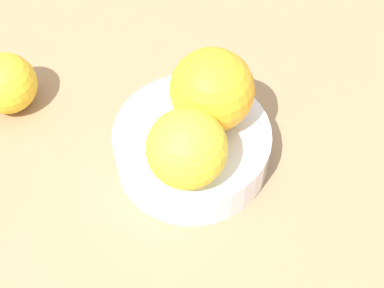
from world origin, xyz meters
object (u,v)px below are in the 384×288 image
object	(u,v)px
orange_in_bowl_0	(212,90)
orange_loose_0	(6,83)
fruit_bowl	(192,147)
orange_in_bowl_1	(192,149)

from	to	relation	value
orange_in_bowl_0	orange_loose_0	distance (cm)	21.71
orange_loose_0	fruit_bowl	bearing A→B (deg)	165.05
fruit_bowl	orange_loose_0	distance (cm)	20.05
fruit_bowl	orange_in_bowl_1	size ratio (longest dim) A/B	2.12
fruit_bowl	orange_in_bowl_0	size ratio (longest dim) A/B	1.93
fruit_bowl	orange_loose_0	world-z (taller)	orange_loose_0
fruit_bowl	orange_in_bowl_0	bearing A→B (deg)	-126.90
fruit_bowl	orange_loose_0	bearing A→B (deg)	-14.95
orange_in_bowl_1	fruit_bowl	bearing A→B (deg)	-84.67
orange_in_bowl_1	orange_loose_0	bearing A→B (deg)	-25.39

